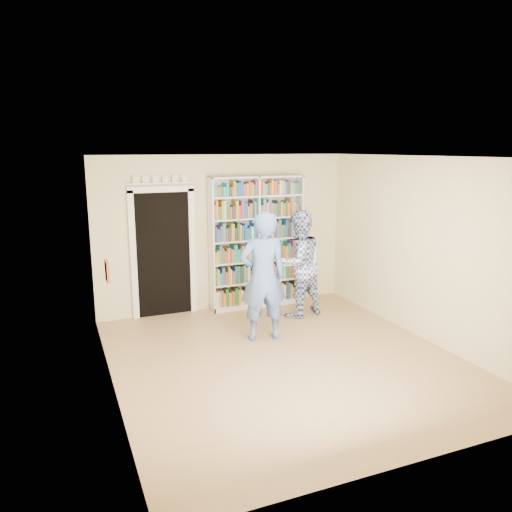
% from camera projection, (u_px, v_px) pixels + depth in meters
% --- Properties ---
extents(floor, '(5.00, 5.00, 0.00)m').
position_uv_depth(floor, '(285.00, 359.00, 6.77)').
color(floor, '#AC8253').
rests_on(floor, ground).
extents(ceiling, '(5.00, 5.00, 0.00)m').
position_uv_depth(ceiling, '(288.00, 157.00, 6.19)').
color(ceiling, white).
rests_on(ceiling, wall_back).
extents(wall_back, '(4.50, 0.00, 4.50)m').
position_uv_depth(wall_back, '(225.00, 233.00, 8.74)').
color(wall_back, beige).
rests_on(wall_back, floor).
extents(wall_left, '(0.00, 5.00, 5.00)m').
position_uv_depth(wall_left, '(108.00, 280.00, 5.65)').
color(wall_left, beige).
rests_on(wall_left, floor).
extents(wall_right, '(0.00, 5.00, 5.00)m').
position_uv_depth(wall_right, '(425.00, 250.00, 7.31)').
color(wall_right, beige).
rests_on(wall_right, floor).
extents(bookshelf, '(1.70, 0.32, 2.33)m').
position_uv_depth(bookshelf, '(256.00, 242.00, 8.84)').
color(bookshelf, white).
rests_on(bookshelf, floor).
extents(doorway, '(1.10, 0.08, 2.43)m').
position_uv_depth(doorway, '(163.00, 247.00, 8.35)').
color(doorway, black).
rests_on(doorway, floor).
extents(wall_art, '(0.03, 0.25, 0.25)m').
position_uv_depth(wall_art, '(107.00, 271.00, 5.83)').
color(wall_art, brown).
rests_on(wall_art, wall_left).
extents(man_blue, '(0.76, 0.56, 1.93)m').
position_uv_depth(man_blue, '(263.00, 277.00, 7.30)').
color(man_blue, '#5275B7').
rests_on(man_blue, floor).
extents(man_plaid, '(1.01, 0.87, 1.81)m').
position_uv_depth(man_plaid, '(298.00, 264.00, 8.38)').
color(man_plaid, '#2B4885').
rests_on(man_plaid, floor).
extents(paper_sheet, '(0.22, 0.01, 0.31)m').
position_uv_depth(paper_sheet, '(310.00, 256.00, 8.23)').
color(paper_sheet, white).
rests_on(paper_sheet, man_plaid).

